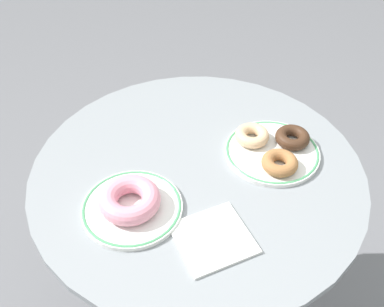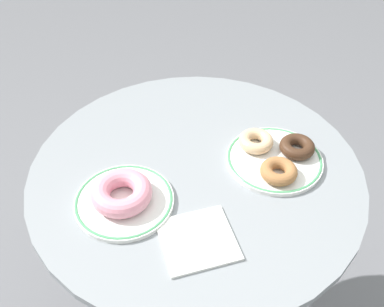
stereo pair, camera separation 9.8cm
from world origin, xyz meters
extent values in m
cylinder|color=gray|center=(0.00, 0.00, 0.72)|extent=(0.74, 0.74, 0.02)
cylinder|color=gray|center=(0.00, 0.00, 0.37)|extent=(0.06, 0.06, 0.68)
cylinder|color=white|center=(-0.17, -0.04, 0.73)|extent=(0.20, 0.20, 0.01)
torus|color=#4C9E66|center=(-0.17, -0.04, 0.73)|extent=(0.20, 0.20, 0.01)
cylinder|color=white|center=(0.17, -0.04, 0.73)|extent=(0.22, 0.22, 0.01)
torus|color=#4C9E66|center=(0.17, -0.04, 0.73)|extent=(0.21, 0.21, 0.01)
torus|color=pink|center=(-0.17, -0.04, 0.76)|extent=(0.15, 0.15, 0.04)
torus|color=#422819|center=(0.23, -0.04, 0.75)|extent=(0.10, 0.10, 0.03)
torus|color=#E0B789|center=(0.15, 0.01, 0.75)|extent=(0.09, 0.09, 0.03)
torus|color=#A36B3D|center=(0.15, -0.09, 0.75)|extent=(0.10, 0.10, 0.03)
cube|color=white|center=(-0.07, -0.18, 0.73)|extent=(0.15, 0.14, 0.01)
camera|label=1|loc=(-0.35, -0.60, 1.42)|focal=41.60mm
camera|label=2|loc=(-0.26, -0.64, 1.42)|focal=41.60mm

